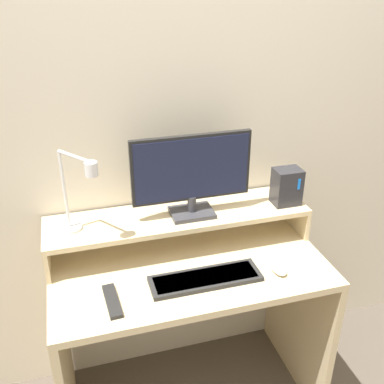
{
  "coord_description": "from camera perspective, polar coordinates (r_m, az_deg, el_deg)",
  "views": [
    {
      "loc": [
        -0.4,
        -1.14,
        1.85
      ],
      "look_at": [
        0.02,
        0.32,
        1.08
      ],
      "focal_mm": 42.0,
      "sensor_mm": 36.0,
      "label": 1
    }
  ],
  "objects": [
    {
      "name": "wall_back",
      "position": [
        1.91,
        -3.13,
        8.4
      ],
      "size": [
        6.0,
        0.05,
        2.5
      ],
      "color": "beige",
      "rests_on": "ground_plane"
    },
    {
      "name": "desk",
      "position": [
        1.99,
        -0.35,
        -14.65
      ],
      "size": [
        1.11,
        0.59,
        0.77
      ],
      "color": "beige",
      "rests_on": "ground_plane"
    },
    {
      "name": "monitor_shelf",
      "position": [
        1.9,
        -1.69,
        -3.39
      ],
      "size": [
        1.11,
        0.27,
        0.15
      ],
      "color": "beige",
      "rests_on": "desk"
    },
    {
      "name": "monitor",
      "position": [
        1.8,
        -0.04,
        2.4
      ],
      "size": [
        0.49,
        0.13,
        0.35
      ],
      "color": "#38383D",
      "rests_on": "monitor_shelf"
    },
    {
      "name": "desk_lamp",
      "position": [
        1.72,
        -14.44,
        -0.44
      ],
      "size": [
        0.17,
        0.21,
        0.34
      ],
      "color": "silver",
      "rests_on": "monitor_shelf"
    },
    {
      "name": "router_dock",
      "position": [
        1.98,
        11.93,
        0.68
      ],
      "size": [
        0.12,
        0.09,
        0.16
      ],
      "color": "#28282D",
      "rests_on": "monitor_shelf"
    },
    {
      "name": "keyboard",
      "position": [
        1.76,
        1.72,
        -10.92
      ],
      "size": [
        0.43,
        0.13,
        0.02
      ],
      "color": "#282828",
      "rests_on": "desk"
    },
    {
      "name": "mouse",
      "position": [
        1.83,
        10.93,
        -9.48
      ],
      "size": [
        0.05,
        0.1,
        0.03
      ],
      "color": "white",
      "rests_on": "desk"
    },
    {
      "name": "remote_control",
      "position": [
        1.68,
        -10.1,
        -13.47
      ],
      "size": [
        0.06,
        0.18,
        0.02
      ],
      "color": "black",
      "rests_on": "desk"
    }
  ]
}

